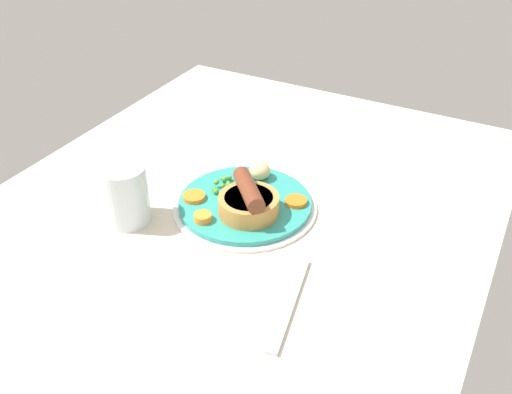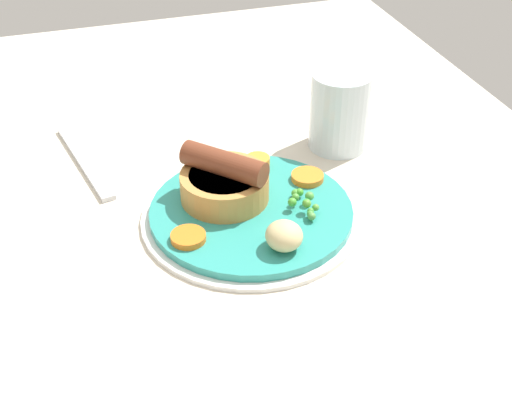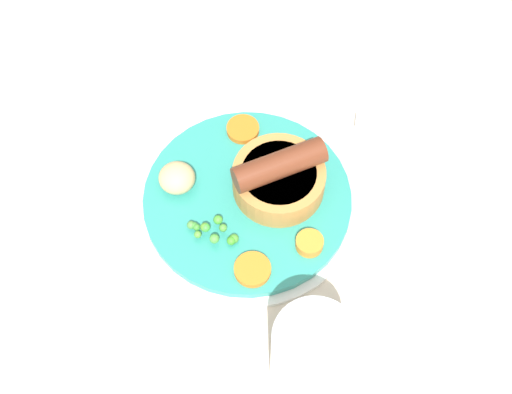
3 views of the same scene
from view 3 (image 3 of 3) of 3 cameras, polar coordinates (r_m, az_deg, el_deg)
dining_table at (r=75.29cm, az=2.95°, el=-3.01°), size 110.00×80.00×3.00cm
dinner_plate at (r=74.74cm, az=-0.69°, el=-0.30°), size 23.66×23.66×1.40cm
sausage_pudding at (r=72.74cm, az=1.84°, el=1.63°), size 9.59×9.59×5.82cm
pea_pile at (r=71.28cm, az=-3.49°, el=-2.71°), size 5.51×3.08×1.67cm
potato_chunk_0 at (r=74.11cm, az=-6.20°, el=1.82°), size 4.72×4.65×2.93cm
carrot_slice_0 at (r=78.13cm, az=-1.06°, el=5.45°), size 5.04×5.04×0.71cm
carrot_slice_1 at (r=69.93cm, az=-0.28°, el=-5.82°), size 4.83×4.83×0.73cm
carrot_slice_3 at (r=71.06cm, az=4.30°, el=-3.71°), size 3.30×3.30×1.19cm
fork at (r=82.38cm, az=14.19°, el=5.28°), size 17.97×5.05×0.60cm
drinking_glass at (r=63.90cm, az=4.50°, el=-12.51°), size 7.30×7.30×9.76cm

